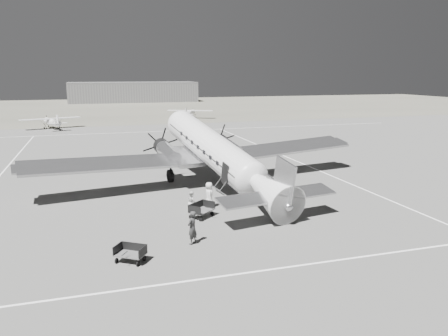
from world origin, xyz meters
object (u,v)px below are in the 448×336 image
(passenger, at_px, (209,195))
(baggage_cart_far, at_px, (130,254))
(dc3_airliner, at_px, (217,155))
(ground_crew, at_px, (192,228))
(baggage_cart_near, at_px, (202,210))
(light_plane_left, at_px, (52,123))
(light_plane_right, at_px, (190,114))
(hangar_main, at_px, (133,92))
(ramp_agent, at_px, (192,202))

(passenger, bearing_deg, baggage_cart_far, 149.63)
(dc3_airliner, bearing_deg, ground_crew, -122.40)
(ground_crew, bearing_deg, baggage_cart_near, -153.15)
(passenger, bearing_deg, ground_crew, 165.50)
(light_plane_left, xyz_separation_m, passenger, (14.28, -52.06, -0.11))
(dc3_airliner, distance_m, light_plane_right, 58.44)
(hangar_main, bearing_deg, baggage_cart_far, -95.64)
(dc3_airliner, distance_m, light_plane_left, 49.90)
(ramp_agent, bearing_deg, baggage_cart_near, -163.96)
(light_plane_right, relative_size, ramp_agent, 6.27)
(ground_crew, distance_m, ramp_agent, 5.59)
(ramp_agent, bearing_deg, passenger, -65.62)
(light_plane_left, xyz_separation_m, light_plane_right, (26.87, 10.31, -0.04))
(dc3_airliner, bearing_deg, ramp_agent, -130.84)
(hangar_main, relative_size, baggage_cart_far, 26.64)
(light_plane_right, xyz_separation_m, ramp_agent, (-14.06, -63.19, -0.24))
(dc3_airliner, bearing_deg, light_plane_right, 69.89)
(hangar_main, xyz_separation_m, light_plane_left, (-20.95, -71.28, -2.24))
(passenger, bearing_deg, dc3_airliner, -13.50)
(baggage_cart_near, bearing_deg, passenger, 22.01)
(baggage_cart_near, bearing_deg, dc3_airliner, 26.39)
(hangar_main, distance_m, light_plane_left, 74.32)
(dc3_airliner, height_order, baggage_cart_near, dc3_airliner)
(ground_crew, bearing_deg, hangar_main, -136.57)
(light_plane_left, xyz_separation_m, ground_crew, (11.60, -58.33, -0.09))
(baggage_cart_far, distance_m, ground_crew, 3.91)
(baggage_cart_far, bearing_deg, passenger, 84.99)
(dc3_airliner, relative_size, light_plane_left, 3.00)
(ramp_agent, height_order, passenger, passenger)
(passenger, bearing_deg, ramp_agent, 127.92)
(baggage_cart_far, bearing_deg, light_plane_left, 131.65)
(hangar_main, distance_m, ground_crew, 129.97)
(baggage_cart_far, height_order, passenger, passenger)
(baggage_cart_near, distance_m, ground_crew, 4.66)
(light_plane_left, bearing_deg, hangar_main, 55.27)
(light_plane_left, bearing_deg, baggage_cart_near, -94.58)
(dc3_airliner, height_order, baggage_cart_far, dc3_airliner)
(light_plane_left, bearing_deg, passenger, -93.01)
(ramp_agent, bearing_deg, ground_crew, 162.55)
(dc3_airliner, distance_m, baggage_cart_near, 7.88)
(ground_crew, bearing_deg, passenger, -155.61)
(light_plane_left, height_order, ramp_agent, light_plane_left)
(baggage_cart_near, xyz_separation_m, ramp_agent, (-0.42, 1.11, 0.29))
(dc3_airliner, relative_size, passenger, 16.20)
(baggage_cart_far, height_order, ramp_agent, ramp_agent)
(light_plane_left, height_order, baggage_cart_near, light_plane_left)
(ground_crew, xyz_separation_m, ramp_agent, (1.22, 5.45, -0.18))
(baggage_cart_near, bearing_deg, light_plane_right, 38.39)
(baggage_cart_near, relative_size, passenger, 0.94)
(light_plane_right, distance_m, baggage_cart_near, 65.73)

